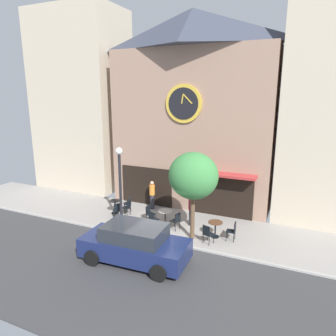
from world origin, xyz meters
The scene contains 19 objects.
ground_plane centered at (0.00, -1.05, -0.02)m, with size 29.22×10.63×0.13m.
clock_building centered at (-0.50, 5.31, 5.69)m, with size 9.37×3.40×11.04m.
neighbor_building_left centered at (-8.96, 6.24, 6.01)m, with size 6.07×3.98×12.02m.
street_lamp centered at (-2.63, 0.99, 2.05)m, with size 0.36×0.36×4.03m.
street_tree centered at (1.25, 0.98, 3.01)m, with size 2.25×2.02×4.09m.
cafe_table_leftmost centered at (-3.80, 2.17, 0.49)m, with size 0.64×0.64×0.74m.
cafe_table_center_right centered at (-0.56, 1.90, 0.54)m, with size 0.74×0.74×0.74m.
cafe_table_center_left centered at (2.19, 1.53, 0.52)m, with size 0.68×0.68×0.75m.
cafe_chair_facing_street centered at (-2.96, 2.11, 0.53)m, with size 0.40×0.40×0.90m.
cafe_chair_facing_wall centered at (2.06, 0.72, 0.53)m, with size 0.52×0.52×0.90m.
cafe_chair_right_end centered at (0.22, 1.51, 0.53)m, with size 0.50×0.50×0.90m.
cafe_chair_by_entrance centered at (3.02, 1.50, 0.53)m, with size 0.42×0.42×0.90m.
cafe_chair_corner centered at (-0.93, 1.21, 0.53)m, with size 0.51×0.51×0.90m.
cafe_chair_under_awning centered at (-3.27, 2.77, 0.53)m, with size 0.56×0.56×0.90m.
cafe_chair_curbside centered at (-1.42, 1.82, 0.53)m, with size 0.44×0.44×0.90m.
cafe_chair_near_lamp centered at (-3.21, 1.52, 0.53)m, with size 0.56×0.56×0.90m.
pedestrian_orange centered at (-2.19, 3.64, 0.86)m, with size 0.36×0.36×1.67m.
pedestrian_maroon centered at (0.71, 2.34, 0.86)m, with size 0.45×0.45×1.67m.
parked_car_navy centered at (-0.17, -1.87, 0.76)m, with size 4.37×2.17×1.55m.
Camera 1 is at (5.61, -11.58, 6.59)m, focal length 32.94 mm.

